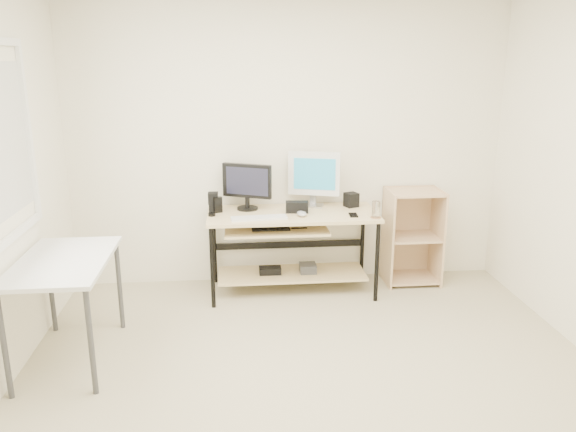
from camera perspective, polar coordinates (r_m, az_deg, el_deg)
The scene contains 16 objects.
room at distance 3.26m, azimuth 0.97°, elevation 2.43°, with size 4.01×4.01×2.62m.
desk at distance 5.04m, azimuth 0.15°, elevation -1.96°, with size 1.50×0.65×0.75m.
side_table at distance 4.14m, azimuth -21.82°, elevation -5.17°, with size 0.60×1.00×0.75m.
shelf_unit at distance 5.45m, azimuth 12.39°, elevation -1.91°, with size 0.50×0.40×0.90m.
black_monitor at distance 5.04m, azimuth -4.19°, elevation 3.30°, with size 0.43×0.23×0.42m.
white_imac at distance 5.12m, azimuth 2.67°, elevation 4.17°, with size 0.47×0.18×0.51m.
keyboard at distance 4.78m, azimuth -2.95°, elevation -0.19°, with size 0.48×0.13×0.02m, color silver.
mouse at distance 4.86m, azimuth 1.41°, elevation 0.24°, with size 0.08×0.13×0.04m, color #B1B1B6.
center_speaker at distance 4.97m, azimuth 0.92°, elevation 0.93°, with size 0.20×0.09×0.10m, color black.
speaker_left at distance 5.04m, azimuth -7.61°, elevation 1.48°, with size 0.09×0.09×0.17m.
speaker_right at distance 5.19m, azimuth 6.44°, elevation 1.65°, with size 0.11×0.11×0.13m, color black.
audio_controller at distance 5.00m, azimuth -7.14°, elevation 1.15°, with size 0.07×0.04×0.14m, color black.
volume_puck at distance 4.91m, azimuth -7.74°, elevation 0.16°, with size 0.06×0.06×0.03m, color black.
smartphone at distance 4.91m, azimuth 6.65°, elevation 0.10°, with size 0.07×0.13×0.01m, color black.
coaster at distance 4.87m, azimuth 8.90°, elevation -0.14°, with size 0.09×0.09×0.01m, color #A06E48.
drinking_glass at distance 4.85m, azimuth 8.94°, elevation 0.69°, with size 0.07×0.07×0.14m, color white.
Camera 1 is at (-0.49, -3.12, 2.07)m, focal length 35.00 mm.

